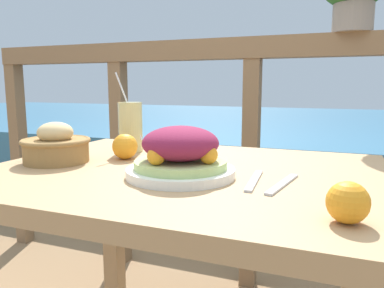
% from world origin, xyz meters
% --- Properties ---
extents(patio_table, '(0.97, 0.76, 0.73)m').
position_xyz_m(patio_table, '(0.00, 0.00, 0.61)').
color(patio_table, tan).
rests_on(patio_table, ground_plane).
extents(railing_fence, '(2.80, 0.08, 1.14)m').
position_xyz_m(railing_fence, '(0.00, 0.79, 0.77)').
color(railing_fence, brown).
rests_on(railing_fence, ground_plane).
extents(sea_backdrop, '(12.00, 4.00, 0.57)m').
position_xyz_m(sea_backdrop, '(0.00, 3.29, 0.29)').
color(sea_backdrop, teal).
rests_on(sea_backdrop, ground_plane).
extents(salad_plate, '(0.25, 0.25, 0.12)m').
position_xyz_m(salad_plate, '(0.03, -0.08, 0.78)').
color(salad_plate, white).
rests_on(salad_plate, patio_table).
extents(drink_glass, '(0.08, 0.07, 0.25)m').
position_xyz_m(drink_glass, '(-0.25, 0.17, 0.80)').
color(drink_glass, '#DBCC7F').
rests_on(drink_glass, patio_table).
extents(bread_basket, '(0.18, 0.18, 0.11)m').
position_xyz_m(bread_basket, '(-0.35, -0.05, 0.77)').
color(bread_basket, olive).
rests_on(bread_basket, patio_table).
extents(fork, '(0.03, 0.18, 0.00)m').
position_xyz_m(fork, '(0.19, -0.06, 0.73)').
color(fork, silver).
rests_on(fork, patio_table).
extents(knife, '(0.05, 0.18, 0.00)m').
position_xyz_m(knife, '(0.25, -0.07, 0.73)').
color(knife, silver).
rests_on(knife, patio_table).
extents(orange_near_basket, '(0.07, 0.07, 0.07)m').
position_xyz_m(orange_near_basket, '(-0.20, 0.05, 0.76)').
color(orange_near_basket, orange).
rests_on(orange_near_basket, patio_table).
extents(orange_near_glass, '(0.06, 0.06, 0.06)m').
position_xyz_m(orange_near_glass, '(0.38, -0.26, 0.76)').
color(orange_near_glass, orange).
rests_on(orange_near_glass, patio_table).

